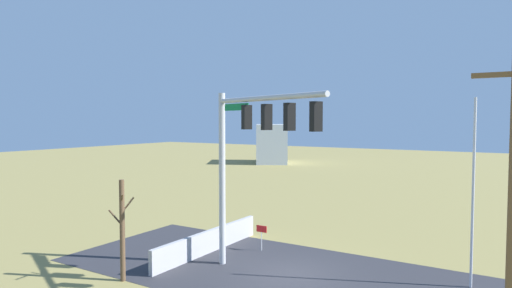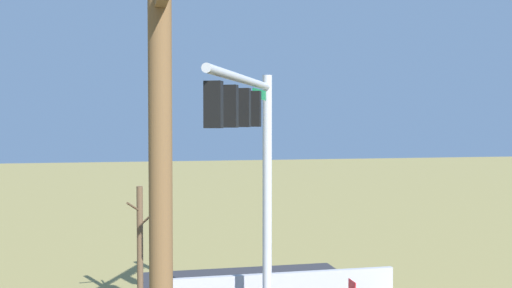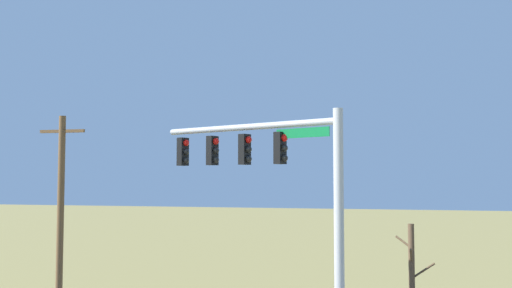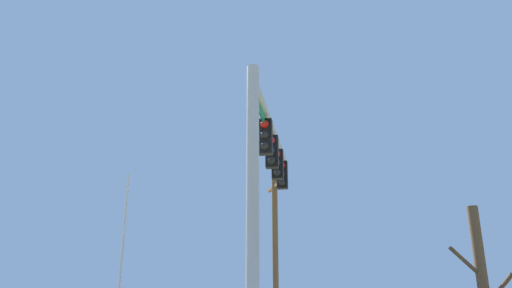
% 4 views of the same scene
% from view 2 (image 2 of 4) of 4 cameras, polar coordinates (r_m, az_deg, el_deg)
% --- Properties ---
extents(signal_mast, '(6.13, 2.89, 7.45)m').
position_cam_2_polar(signal_mast, '(16.27, -0.25, -0.35)').
color(signal_mast, '#B2B5BA').
rests_on(signal_mast, ground_plane).
extents(bare_tree, '(1.27, 1.02, 3.98)m').
position_cam_2_polar(bare_tree, '(20.24, -10.82, -9.35)').
color(bare_tree, brown).
rests_on(bare_tree, ground_plane).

